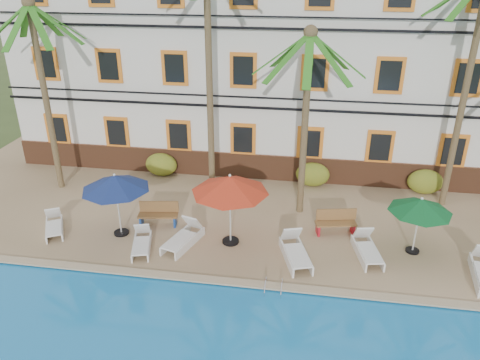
% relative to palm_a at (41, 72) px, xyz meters
% --- Properties ---
extents(ground, '(100.00, 100.00, 0.00)m').
position_rel_palm_a_xyz_m(ground, '(9.41, -4.70, -5.38)').
color(ground, '#384C23').
rests_on(ground, ground).
extents(pool_deck, '(30.00, 12.00, 0.25)m').
position_rel_palm_a_xyz_m(pool_deck, '(9.41, 0.30, -5.25)').
color(pool_deck, tan).
rests_on(pool_deck, ground).
extents(pool_coping, '(30.00, 0.35, 0.06)m').
position_rel_palm_a_xyz_m(pool_coping, '(9.41, -5.60, -5.10)').
color(pool_coping, tan).
rests_on(pool_coping, pool_deck).
extents(hotel_building, '(25.40, 6.44, 10.22)m').
position_rel_palm_a_xyz_m(hotel_building, '(9.41, 5.28, -0.01)').
color(hotel_building, silver).
rests_on(hotel_building, pool_deck).
extents(palm_a, '(4.01, 4.01, 8.03)m').
position_rel_palm_a_xyz_m(palm_a, '(0.00, 0.00, 0.00)').
color(palm_a, brown).
rests_on(palm_a, pool_deck).
extents(palm_b, '(4.01, 4.01, 9.84)m').
position_rel_palm_a_xyz_m(palm_b, '(6.91, 0.13, 1.02)').
color(palm_b, brown).
rests_on(palm_b, pool_deck).
extents(palm_c, '(4.01, 4.01, 7.25)m').
position_rel_palm_a_xyz_m(palm_c, '(10.67, -0.59, -0.45)').
color(palm_c, brown).
rests_on(palm_c, pool_deck).
extents(palm_d, '(4.01, 4.01, 9.18)m').
position_rel_palm_a_xyz_m(palm_d, '(16.52, 0.97, 0.65)').
color(palm_d, brown).
rests_on(palm_d, pool_deck).
extents(shrub_left, '(1.50, 0.90, 1.10)m').
position_rel_palm_a_xyz_m(shrub_left, '(4.09, 1.90, -4.58)').
color(shrub_left, '#265E1B').
rests_on(shrub_left, pool_deck).
extents(shrub_mid, '(1.50, 0.90, 1.10)m').
position_rel_palm_a_xyz_m(shrub_mid, '(11.12, 1.90, -4.58)').
color(shrub_mid, '#265E1B').
rests_on(shrub_mid, pool_deck).
extents(shrub_right, '(1.50, 0.90, 1.10)m').
position_rel_palm_a_xyz_m(shrub_right, '(15.95, 1.90, -4.58)').
color(shrub_right, '#265E1B').
rests_on(shrub_right, pool_deck).
extents(umbrella_blue, '(2.46, 2.46, 2.46)m').
position_rel_palm_a_xyz_m(umbrella_blue, '(4.19, -3.36, -3.03)').
color(umbrella_blue, black).
rests_on(umbrella_blue, pool_deck).
extents(umbrella_red, '(2.71, 2.71, 2.71)m').
position_rel_palm_a_xyz_m(umbrella_red, '(8.31, -3.30, -2.82)').
color(umbrella_red, black).
rests_on(umbrella_red, pool_deck).
extents(umbrella_green, '(2.13, 2.13, 2.14)m').
position_rel_palm_a_xyz_m(umbrella_green, '(14.70, -2.88, -3.31)').
color(umbrella_green, black).
rests_on(umbrella_green, pool_deck).
extents(lounger_a, '(1.31, 1.74, 0.78)m').
position_rel_palm_a_xyz_m(lounger_a, '(1.65, -3.59, -4.88)').
color(lounger_a, white).
rests_on(lounger_a, pool_deck).
extents(lounger_b, '(1.00, 1.75, 0.78)m').
position_rel_palm_a_xyz_m(lounger_b, '(5.30, -4.19, -4.88)').
color(lounger_b, white).
rests_on(lounger_b, pool_deck).
extents(lounger_c, '(1.24, 2.04, 0.91)m').
position_rel_palm_a_xyz_m(lounger_c, '(6.68, -3.69, -4.84)').
color(lounger_c, white).
rests_on(lounger_c, pool_deck).
extents(lounger_d, '(1.28, 2.12, 0.95)m').
position_rel_palm_a_xyz_m(lounger_d, '(10.66, -3.97, -4.82)').
color(lounger_d, white).
rests_on(lounger_d, pool_deck).
extents(lounger_e, '(1.02, 1.95, 0.87)m').
position_rel_palm_a_xyz_m(lounger_e, '(13.09, -3.39, -4.85)').
color(lounger_e, white).
rests_on(lounger_e, pool_deck).
extents(bench_left, '(1.55, 0.69, 0.93)m').
position_rel_palm_a_xyz_m(bench_left, '(5.35, -2.47, -4.66)').
color(bench_left, olive).
rests_on(bench_left, pool_deck).
extents(bench_right, '(1.57, 0.77, 0.93)m').
position_rel_palm_a_xyz_m(bench_right, '(12.04, -2.01, -4.66)').
color(bench_right, olive).
rests_on(bench_right, pool_deck).
extents(pool_ladder, '(0.54, 0.74, 0.74)m').
position_rel_palm_a_xyz_m(pool_ladder, '(10.10, -5.70, -5.13)').
color(pool_ladder, silver).
rests_on(pool_ladder, ground).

